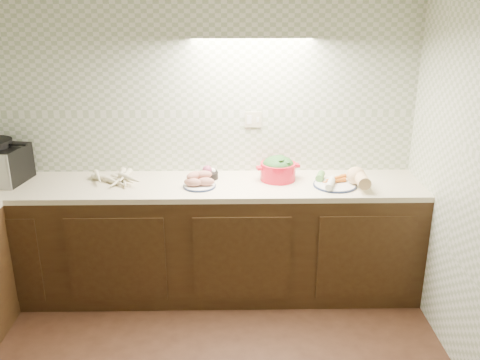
{
  "coord_description": "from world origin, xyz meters",
  "views": [
    {
      "loc": [
        0.37,
        -2.23,
        2.29
      ],
      "look_at": [
        0.44,
        1.25,
        1.02
      ],
      "focal_mm": 40.0,
      "sensor_mm": 36.0,
      "label": 1
    }
  ],
  "objects_px": {
    "dutch_oven": "(278,168)",
    "sweet_potato_plate": "(199,181)",
    "onion_bowl": "(209,174)",
    "veg_plate": "(345,179)",
    "parsnip_pile": "(117,177)"
  },
  "relations": [
    {
      "from": "parsnip_pile",
      "to": "sweet_potato_plate",
      "type": "relative_size",
      "value": 1.72
    },
    {
      "from": "onion_bowl",
      "to": "dutch_oven",
      "type": "relative_size",
      "value": 0.41
    },
    {
      "from": "onion_bowl",
      "to": "dutch_oven",
      "type": "xyz_separation_m",
      "value": [
        0.53,
        -0.04,
        0.05
      ]
    },
    {
      "from": "onion_bowl",
      "to": "veg_plate",
      "type": "height_order",
      "value": "veg_plate"
    },
    {
      "from": "sweet_potato_plate",
      "to": "dutch_oven",
      "type": "xyz_separation_m",
      "value": [
        0.59,
        0.14,
        0.05
      ]
    },
    {
      "from": "parsnip_pile",
      "to": "veg_plate",
      "type": "distance_m",
      "value": 1.71
    },
    {
      "from": "sweet_potato_plate",
      "to": "dutch_oven",
      "type": "distance_m",
      "value": 0.61
    },
    {
      "from": "veg_plate",
      "to": "onion_bowl",
      "type": "bearing_deg",
      "value": 170.02
    },
    {
      "from": "dutch_oven",
      "to": "sweet_potato_plate",
      "type": "bearing_deg",
      "value": -179.15
    },
    {
      "from": "parsnip_pile",
      "to": "onion_bowl",
      "type": "distance_m",
      "value": 0.69
    },
    {
      "from": "sweet_potato_plate",
      "to": "dutch_oven",
      "type": "height_order",
      "value": "dutch_oven"
    },
    {
      "from": "veg_plate",
      "to": "dutch_oven",
      "type": "bearing_deg",
      "value": 164.0
    },
    {
      "from": "dutch_oven",
      "to": "veg_plate",
      "type": "xyz_separation_m",
      "value": [
        0.48,
        -0.14,
        -0.04
      ]
    },
    {
      "from": "parsnip_pile",
      "to": "sweet_potato_plate",
      "type": "xyz_separation_m",
      "value": [
        0.63,
        -0.14,
        0.01
      ]
    },
    {
      "from": "parsnip_pile",
      "to": "onion_bowl",
      "type": "bearing_deg",
      "value": 3.31
    }
  ]
}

